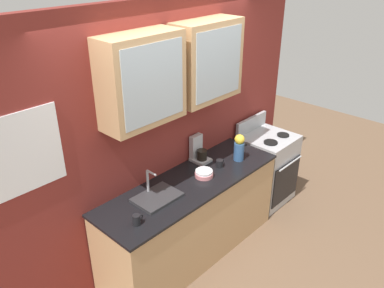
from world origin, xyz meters
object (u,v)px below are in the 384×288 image
(cup_near_bowls, at_px, (220,163))
(vase, at_px, (239,147))
(stove_range, at_px, (266,168))
(sink_faucet, at_px, (157,197))
(bowl_stack, at_px, (204,173))
(coffee_maker, at_px, (199,151))
(cup_near_sink, at_px, (137,220))

(cup_near_bowls, bearing_deg, vase, -11.70)
(stove_range, bearing_deg, cup_near_bowls, -178.93)
(vase, bearing_deg, cup_near_bowls, 168.30)
(sink_faucet, relative_size, vase, 1.39)
(bowl_stack, height_order, cup_near_bowls, cup_near_bowls)
(vase, bearing_deg, sink_faucet, 174.60)
(cup_near_bowls, distance_m, coffee_maker, 0.27)
(stove_range, height_order, cup_near_sink, stove_range)
(sink_faucet, xyz_separation_m, bowl_stack, (0.60, -0.06, 0.01))
(bowl_stack, relative_size, cup_near_sink, 1.80)
(sink_faucet, height_order, vase, vase)
(stove_range, relative_size, sink_faucet, 2.56)
(bowl_stack, height_order, vase, vase)
(sink_faucet, height_order, coffee_maker, coffee_maker)
(cup_near_sink, bearing_deg, bowl_stack, 5.79)
(cup_near_bowls, height_order, coffee_maker, coffee_maker)
(stove_range, relative_size, bowl_stack, 5.78)
(stove_range, distance_m, sink_faucet, 1.90)
(cup_near_sink, relative_size, coffee_maker, 0.36)
(stove_range, height_order, sink_faucet, sink_faucet)
(stove_range, bearing_deg, vase, -174.31)
(sink_faucet, height_order, cup_near_sink, sink_faucet)
(sink_faucet, bearing_deg, vase, -5.40)
(sink_faucet, bearing_deg, coffee_maker, 14.37)
(bowl_stack, relative_size, cup_near_bowls, 1.71)
(stove_range, height_order, bowl_stack, stove_range)
(bowl_stack, relative_size, coffee_maker, 0.65)
(bowl_stack, bearing_deg, cup_near_sink, -174.21)
(cup_near_bowls, bearing_deg, stove_range, 1.07)
(sink_faucet, distance_m, cup_near_sink, 0.40)
(bowl_stack, distance_m, cup_near_bowls, 0.26)
(coffee_maker, bearing_deg, stove_range, -13.09)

